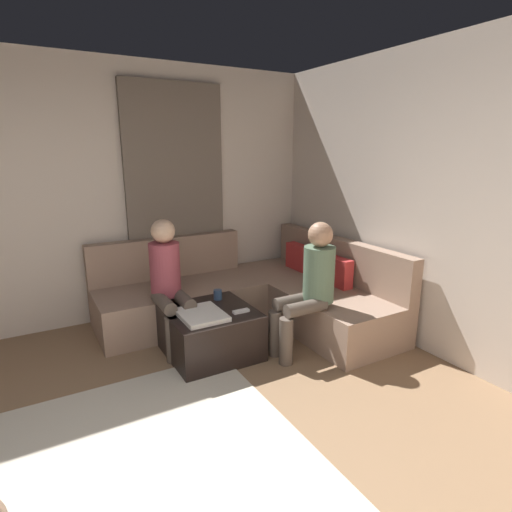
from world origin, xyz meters
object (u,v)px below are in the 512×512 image
object	(u,v)px
sectional_couch	(255,295)
game_remote	(241,311)
coffee_mug	(218,295)
person_on_couch_side	(169,279)
ottoman	(210,332)
person_on_couch_back	(310,283)

from	to	relation	value
sectional_couch	game_remote	bearing A→B (deg)	-38.13
coffee_mug	game_remote	xyz separation A→B (m)	(0.40, 0.04, -0.04)
sectional_couch	person_on_couch_side	distance (m)	1.07
ottoman	person_on_couch_side	size ratio (longest dim) A/B	0.63
ottoman	coffee_mug	bearing A→B (deg)	140.71
ottoman	person_on_couch_back	distance (m)	1.00
sectional_couch	game_remote	world-z (taller)	sectional_couch
sectional_couch	game_remote	size ratio (longest dim) A/B	17.00
ottoman	game_remote	bearing A→B (deg)	50.71
sectional_couch	ottoman	world-z (taller)	sectional_couch
sectional_couch	ottoman	size ratio (longest dim) A/B	3.36
ottoman	person_on_couch_back	xyz separation A→B (m)	(0.40, 0.80, 0.45)
sectional_couch	person_on_couch_back	size ratio (longest dim) A/B	2.12
ottoman	coffee_mug	xyz separation A→B (m)	(-0.22, 0.18, 0.26)
coffee_mug	person_on_couch_side	distance (m)	0.49
coffee_mug	person_on_couch_back	world-z (taller)	person_on_couch_back
ottoman	person_on_couch_back	size ratio (longest dim) A/B	0.63
ottoman	game_remote	world-z (taller)	game_remote
ottoman	person_on_couch_side	xyz separation A→B (m)	(-0.34, -0.25, 0.45)
person_on_couch_side	ottoman	bearing A→B (deg)	127.02
game_remote	person_on_couch_back	bearing A→B (deg)	69.10
game_remote	person_on_couch_back	world-z (taller)	person_on_couch_back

